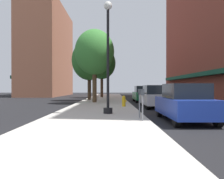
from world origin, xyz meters
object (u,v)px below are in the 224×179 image
car_silver (156,97)px  parking_meter_near (143,101)px  parking_meter_far (140,99)px  car_green (144,94)px  tree_near (90,60)px  tree_far (102,63)px  lamppost (109,55)px  fire_hydrant (124,101)px  tree_mid (95,52)px  car_blue (185,103)px

car_silver → parking_meter_near: bearing=-102.1°
parking_meter_far → car_green: size_ratio=0.30×
parking_meter_near → car_green: car_green is taller
parking_meter_near → tree_near: bearing=102.7°
tree_far → lamppost: bearing=-86.6°
tree_near → lamppost: bearing=-80.6°
fire_hydrant → parking_meter_near: (0.40, -7.35, 0.43)m
parking_meter_near → car_silver: bearing=76.0°
lamppost → tree_mid: bearing=98.5°
tree_far → parking_meter_far: bearing=-83.3°
fire_hydrant → tree_near: (-3.43, 9.62, 4.07)m
car_blue → car_green: 13.90m
car_silver → tree_far: bearing=107.8°
tree_far → car_green: 11.45m
car_blue → tree_near: bearing=109.8°
tree_mid → tree_far: tree_far is taller
tree_near → car_silver: (5.78, -9.17, -3.78)m
fire_hydrant → parking_meter_far: bearing=-86.4°
tree_near → car_silver: bearing=-57.8°
parking_meter_far → car_green: (1.95, 13.60, -0.14)m
tree_mid → car_blue: 13.12m
fire_hydrant → tree_far: 17.62m
fire_hydrant → parking_meter_near: bearing=-86.9°
parking_meter_near → parking_meter_far: size_ratio=1.00×
car_blue → car_green: (0.00, 13.90, 0.00)m
fire_hydrant → tree_near: 11.00m
parking_meter_near → tree_near: tree_near is taller
parking_meter_near → parking_meter_far: 1.06m
car_silver → lamppost: bearing=-122.1°
tree_mid → fire_hydrant: bearing=-63.2°
lamppost → car_blue: size_ratio=1.37×
parking_meter_near → car_blue: car_blue is taller
parking_meter_near → tree_far: (-2.73, 24.24, 4.04)m
car_silver → car_green: same height
parking_meter_far → car_silver: size_ratio=0.30×
lamppost → car_blue: 4.62m
tree_far → fire_hydrant: bearing=-82.1°
car_blue → parking_meter_near: bearing=-158.7°
tree_far → car_blue: bearing=-78.7°
lamppost → car_green: lamppost is taller
car_silver → tree_mid: bearing=139.2°
tree_mid → car_silver: 7.69m
tree_mid → tree_far: (0.16, 11.96, 0.20)m
lamppost → parking_meter_far: bearing=-49.1°
parking_meter_near → tree_near: (-3.83, 16.98, 3.64)m
tree_near → car_silver: size_ratio=1.58×
tree_near → fire_hydrant: bearing=-70.4°
fire_hydrant → parking_meter_near: size_ratio=0.60×
parking_meter_far → tree_near: 16.77m
parking_meter_near → car_silver: car_silver is taller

